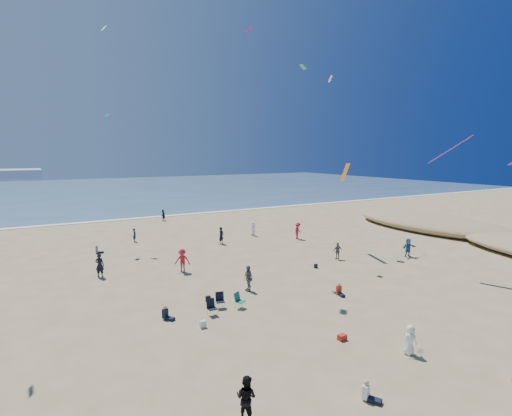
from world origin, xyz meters
TOP-DOWN VIEW (x-y plane):
  - ground at (0.00, 0.00)m, footprint 220.00×220.00m
  - ocean at (0.00, 95.00)m, footprint 220.00×100.00m
  - surf_line at (0.00, 45.00)m, footprint 220.00×1.20m
  - standing_flyers at (5.99, 13.45)m, footprint 34.15×48.80m
  - seated_group at (0.77, 5.76)m, footprint 13.42×33.12m
  - chair_cluster at (-0.86, 6.96)m, footprint 2.72×1.48m
  - white_tote at (-2.95, 5.38)m, footprint 0.35×0.20m
  - black_backpack at (-1.13, 8.85)m, footprint 0.30×0.22m
  - cooler at (2.75, 0.34)m, footprint 0.45×0.30m
  - navy_bag at (9.85, 11.42)m, footprint 0.28×0.18m
  - kites_aloft at (10.27, 11.85)m, footprint 40.21×36.90m

SIDE VIEW (x-z plane):
  - ground at x=0.00m, z-range 0.00..0.00m
  - ocean at x=0.00m, z-range 0.00..0.06m
  - surf_line at x=0.00m, z-range 0.00..0.08m
  - cooler at x=2.75m, z-range 0.00..0.30m
  - navy_bag at x=9.85m, z-range 0.00..0.34m
  - black_backpack at x=-1.13m, z-range 0.00..0.38m
  - white_tote at x=-2.95m, z-range 0.00..0.40m
  - seated_group at x=0.77m, z-range 0.00..0.84m
  - chair_cluster at x=-0.86m, z-range 0.00..1.00m
  - standing_flyers at x=5.99m, z-range -0.08..1.85m
  - kites_aloft at x=10.27m, z-range 1.22..29.73m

